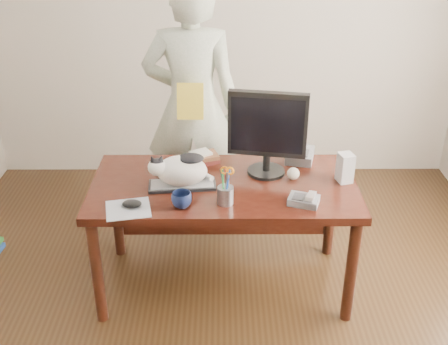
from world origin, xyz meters
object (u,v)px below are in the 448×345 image
cat (180,169)px  person (192,107)px  pen_cup (226,193)px  phone (304,200)px  keyboard (182,185)px  desk (224,198)px  mouse (132,204)px  baseball (293,174)px  coffee_mug (182,200)px  calculator (300,155)px  book_stack (203,158)px  monitor (267,129)px  speaker (345,168)px

cat → person: person is taller
pen_cup → phone: pen_cup is taller
keyboard → desk: bearing=20.5°
mouse → baseball: (0.94, 0.33, 0.01)m
cat → pen_cup: 0.33m
phone → mouse: bearing=-158.9°
cat → coffee_mug: cat is taller
coffee_mug → person: person is taller
coffee_mug → baseball: 0.73m
desk → calculator: calculator is taller
cat → book_stack: (0.12, 0.33, -0.08)m
keyboard → book_stack: 0.34m
pen_cup → keyboard: bearing=142.9°
monitor → calculator: bearing=50.9°
monitor → mouse: (-0.77, -0.40, -0.28)m
coffee_mug → phone: size_ratio=0.58×
mouse → coffee_mug: bearing=-10.0°
book_stack → baseball: bearing=-46.1°
keyboard → mouse: 0.36m
cat → phone: cat is taller
pen_cup → book_stack: 0.54m
monitor → pen_cup: 0.49m
cat → book_stack: bearing=64.7°
coffee_mug → person: size_ratio=0.06×
speaker → book_stack: size_ratio=0.76×
speaker → pen_cup: bearing=-175.0°
pen_cup → book_stack: bearing=105.6°
keyboard → book_stack: (0.11, 0.33, 0.02)m
coffee_mug → person: (0.01, 1.05, 0.15)m
mouse → phone: bearing=-9.5°
phone → person: size_ratio=0.10×
person → coffee_mug: bearing=90.9°
pen_cup → mouse: bearing=-174.9°
mouse → keyboard: bearing=30.5°
keyboard → calculator: 0.83m
coffee_mug → calculator: (0.73, 0.60, -0.01)m
book_stack → person: bearing=76.5°
calculator → baseball: bearing=-91.3°
keyboard → pen_cup: pen_cup is taller
keyboard → calculator: (0.75, 0.36, 0.02)m
calculator → person: size_ratio=0.14×
monitor → book_stack: size_ratio=2.23×
desk → person: 0.81m
speaker → keyboard: bearing=169.0°
person → keyboard: bearing=89.9°
cat → desk: bearing=20.0°
baseball → person: bearing=131.8°
keyboard → speaker: bearing=-1.0°
monitor → coffee_mug: size_ratio=4.70×
desk → keyboard: size_ratio=3.92×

